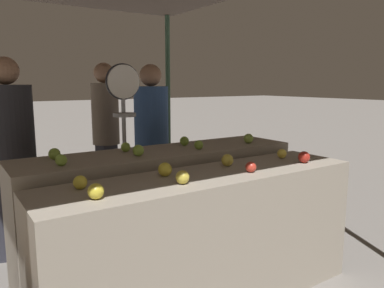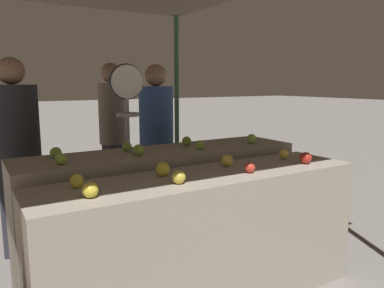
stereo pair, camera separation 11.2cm
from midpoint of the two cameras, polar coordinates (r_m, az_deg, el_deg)
name	(u,v)px [view 1 (the left image)]	position (r m, az deg, el deg)	size (l,w,h in m)	color
display_counter_front	(207,240)	(2.56, 1.08, -14.42)	(2.22, 0.55, 0.90)	gray
display_counter_back	(163,210)	(3.03, -5.50, -10.00)	(2.22, 0.55, 0.96)	gray
apple_front_0	(96,191)	(1.98, -16.04, -6.94)	(0.08, 0.08, 0.08)	gold
apple_front_1	(182,177)	(2.18, -2.94, -5.08)	(0.08, 0.08, 0.08)	gold
apple_front_2	(251,167)	(2.48, 7.67, -3.50)	(0.07, 0.07, 0.07)	red
apple_front_3	(304,157)	(2.86, 15.62, -1.93)	(0.09, 0.09, 0.09)	#AD281E
apple_front_4	(80,182)	(2.19, -18.10, -5.59)	(0.08, 0.08, 0.08)	gold
apple_front_5	(165,169)	(2.37, -5.50, -3.88)	(0.09, 0.09, 0.09)	gold
apple_front_6	(227,160)	(2.65, 4.20, -2.46)	(0.09, 0.09, 0.09)	gold
apple_front_7	(282,154)	(2.99, 12.50, -1.44)	(0.07, 0.07, 0.07)	yellow
apple_back_0	(61,160)	(2.52, -20.53, -2.32)	(0.07, 0.07, 0.07)	#84AD3D
apple_back_1	(138,150)	(2.71, -9.37, -0.98)	(0.08, 0.08, 0.08)	#84AD3D
apple_back_2	(199,145)	(2.94, -0.06, -0.13)	(0.07, 0.07, 0.07)	#84AD3D
apple_back_3	(248,138)	(3.27, 7.62, 0.84)	(0.08, 0.08, 0.08)	#8EB247
apple_back_4	(54,154)	(2.73, -21.34, -1.42)	(0.08, 0.08, 0.08)	#84AD3D
apple_back_5	(126,147)	(2.89, -11.18, -0.47)	(0.07, 0.07, 0.07)	#84AD3D
apple_back_6	(184,141)	(3.12, -2.21, 0.45)	(0.08, 0.08, 0.08)	#7AA338
produce_scale	(124,114)	(3.33, -11.27, 4.53)	(0.31, 0.20, 1.65)	#99999E
person_vendor_at_scale	(152,134)	(3.83, -7.02, 1.47)	(0.45, 0.45, 1.66)	#2D2D38
person_customer_left	(11,146)	(3.44, -26.76, -0.29)	(0.48, 0.48, 1.69)	#2D2D38
person_customer_right	(106,125)	(4.38, -13.73, 2.77)	(0.41, 0.41, 1.70)	#2D2D38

